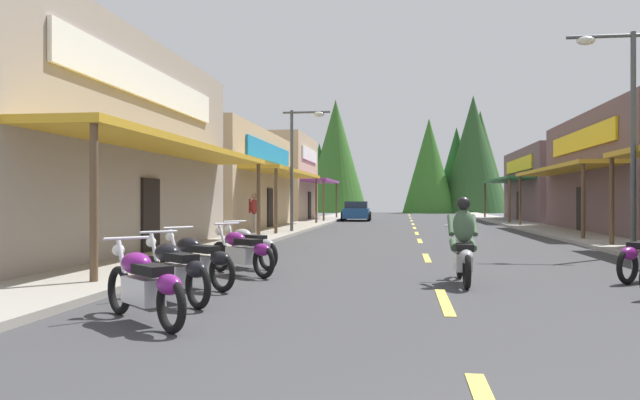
% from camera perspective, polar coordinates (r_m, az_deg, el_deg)
% --- Properties ---
extents(ground, '(10.30, 86.19, 0.10)m').
position_cam_1_polar(ground, '(30.34, 8.91, -2.94)').
color(ground, '#38383A').
extents(sidewalk_left, '(2.29, 86.19, 0.12)m').
position_cam_1_polar(sidewalk_left, '(30.86, -2.87, -2.68)').
color(sidewalk_left, gray).
rests_on(sidewalk_left, ground).
extents(sidewalk_right, '(2.29, 86.19, 0.12)m').
position_cam_1_polar(sidewalk_right, '(31.11, 20.60, -2.66)').
color(sidewalk_right, '#9E9991').
rests_on(sidewalk_right, ground).
extents(centerline_dashes, '(0.16, 61.13, 0.01)m').
position_cam_1_polar(centerline_dashes, '(33.39, 8.81, -2.57)').
color(centerline_dashes, '#E0C64C').
rests_on(centerline_dashes, ground).
extents(storefront_left_nearest, '(9.55, 13.74, 5.95)m').
position_cam_1_polar(storefront_left_nearest, '(19.10, -26.33, 4.41)').
color(storefront_left_nearest, gray).
rests_on(storefront_left_nearest, ground).
extents(storefront_left_middle, '(8.27, 13.68, 5.05)m').
position_cam_1_polar(storefront_left_middle, '(32.39, -10.28, 1.81)').
color(storefront_left_middle, tan).
rests_on(storefront_left_middle, ground).
extents(storefront_left_far, '(9.19, 9.24, 6.15)m').
position_cam_1_polar(storefront_left_far, '(45.42, -5.60, 1.99)').
color(storefront_left_far, tan).
rests_on(storefront_left_far, ground).
extents(storefront_right_far, '(9.66, 13.00, 5.05)m').
position_cam_1_polar(storefront_right_far, '(45.73, 22.90, 1.29)').
color(storefront_right_far, brown).
rests_on(storefront_right_far, ground).
extents(streetlamp_left, '(2.13, 0.30, 5.52)m').
position_cam_1_polar(streetlamp_left, '(27.33, -1.93, 4.52)').
color(streetlamp_left, '#474C51').
rests_on(streetlamp_left, ground).
extents(streetlamp_right, '(2.13, 0.30, 6.05)m').
position_cam_1_polar(streetlamp_right, '(18.54, 26.24, 7.59)').
color(streetlamp_right, '#474C51').
rests_on(streetlamp_right, ground).
extents(motorcycle_parked_left_0, '(1.65, 1.51, 1.04)m').
position_cam_1_polar(motorcycle_parked_left_0, '(7.82, -16.10, -7.52)').
color(motorcycle_parked_left_0, black).
rests_on(motorcycle_parked_left_0, ground).
extents(motorcycle_parked_left_1, '(1.64, 1.52, 1.04)m').
position_cam_1_polar(motorcycle_parked_left_1, '(9.28, -13.45, -6.32)').
color(motorcycle_parked_left_1, black).
rests_on(motorcycle_parked_left_1, ground).
extents(motorcycle_parked_left_2, '(1.80, 1.32, 1.04)m').
position_cam_1_polar(motorcycle_parked_left_2, '(10.74, -11.49, -5.46)').
color(motorcycle_parked_left_2, black).
rests_on(motorcycle_parked_left_2, ground).
extents(motorcycle_parked_left_3, '(1.72, 1.44, 1.04)m').
position_cam_1_polar(motorcycle_parked_left_3, '(12.39, -7.33, -4.73)').
color(motorcycle_parked_left_3, black).
rests_on(motorcycle_parked_left_3, ground).
extents(motorcycle_parked_left_4, '(1.70, 1.45, 1.04)m').
position_cam_1_polar(motorcycle_parked_left_4, '(13.71, -6.72, -4.27)').
color(motorcycle_parked_left_4, black).
rests_on(motorcycle_parked_left_4, ground).
extents(rider_cruising_lead, '(0.60, 2.14, 1.57)m').
position_cam_1_polar(rider_cruising_lead, '(11.31, 13.23, -4.34)').
color(rider_cruising_lead, black).
rests_on(rider_cruising_lead, ground).
extents(pedestrian_by_shop, '(0.52, 0.39, 1.80)m').
position_cam_1_polar(pedestrian_by_shop, '(25.82, -6.17, -1.01)').
color(pedestrian_by_shop, '#B2A599').
rests_on(pedestrian_by_shop, ground).
extents(parked_car_curbside, '(2.17, 4.36, 1.40)m').
position_cam_1_polar(parked_car_curbside, '(44.19, 3.43, -1.05)').
color(parked_car_curbside, '#1E4C8C').
rests_on(parked_car_curbside, ground).
extents(treeline_backdrop, '(25.48, 12.51, 13.76)m').
position_cam_1_polar(treeline_backdrop, '(74.86, 8.22, 3.66)').
color(treeline_backdrop, '#215923').
rests_on(treeline_backdrop, ground).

